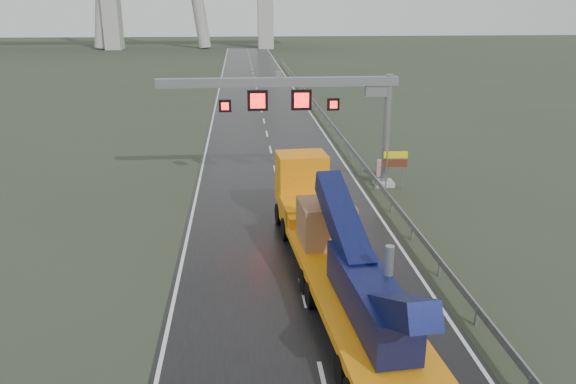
{
  "coord_description": "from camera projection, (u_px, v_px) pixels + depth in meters",
  "views": [
    {
      "loc": [
        -2.38,
        -16.47,
        11.3
      ],
      "look_at": [
        -0.32,
        7.61,
        3.2
      ],
      "focal_mm": 35.0,
      "sensor_mm": 36.0,
      "label": 1
    }
  ],
  "objects": [
    {
      "name": "striped_barrier",
      "position": [
        382.0,
        168.0,
        38.64
      ],
      "size": [
        0.72,
        0.44,
        1.16
      ],
      "primitive_type": "cube",
      "rotation": [
        0.0,
        0.0,
        -0.11
      ],
      "color": "red",
      "rests_on": "ground"
    },
    {
      "name": "exit_sign_pair",
      "position": [
        395.0,
        163.0,
        35.39
      ],
      "size": [
        1.51,
        0.17,
        2.59
      ],
      "rotation": [
        0.0,
        0.0,
        -0.07
      ],
      "color": "gray",
      "rests_on": "ground"
    },
    {
      "name": "guardrail",
      "position": [
        340.0,
        135.0,
        47.96
      ],
      "size": [
        0.2,
        140.0,
        1.4
      ],
      "primitive_type": null,
      "color": "gray",
      "rests_on": "ground"
    },
    {
      "name": "road",
      "position": [
        264.0,
        121.0,
        57.13
      ],
      "size": [
        11.0,
        200.0,
        0.02
      ],
      "primitive_type": "cube",
      "color": "black",
      "rests_on": "ground"
    },
    {
      "name": "heavy_haul_truck",
      "position": [
        332.0,
        242.0,
        23.63
      ],
      "size": [
        4.38,
        19.86,
        4.63
      ],
      "rotation": [
        0.0,
        0.0,
        0.08
      ],
      "color": "orange",
      "rests_on": "ground"
    },
    {
      "name": "sign_gantry",
      "position": [
        313.0,
        101.0,
        34.73
      ],
      "size": [
        14.9,
        1.2,
        7.42
      ],
      "color": "#ADACA8",
      "rests_on": "ground"
    },
    {
      "name": "ground",
      "position": [
        316.0,
        349.0,
        19.34
      ],
      "size": [
        400.0,
        400.0,
        0.0
      ],
      "primitive_type": "plane",
      "color": "#2E3626",
      "rests_on": "ground"
    }
  ]
}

